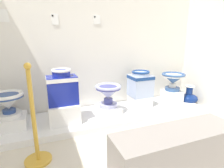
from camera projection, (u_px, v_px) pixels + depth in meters
wall_back at (96, 16)px, 2.76m from camera, size 3.79×0.06×3.05m
display_platform at (106, 115)px, 2.73m from camera, size 3.18×0.77×0.08m
plinth_block_central_ornate at (11, 122)px, 2.26m from camera, size 0.37×0.33×0.15m
antique_toilet_central_ornate at (8, 102)px, 2.19m from camera, size 0.39×0.39×0.31m
plinth_block_tall_cobalt at (64, 112)px, 2.42m from camera, size 0.40×0.36×0.26m
antique_toilet_tall_cobalt at (62, 87)px, 2.33m from camera, size 0.39×0.27×0.47m
plinth_block_slender_white at (108, 110)px, 2.72m from camera, size 0.32×0.36×0.10m
antique_toilet_slender_white at (108, 93)px, 2.65m from camera, size 0.38×0.38×0.34m
plinth_block_broad_patterned at (140, 101)px, 3.00m from camera, size 0.32×0.32×0.18m
antique_toilet_broad_patterned at (140, 83)px, 2.92m from camera, size 0.35×0.32×0.42m
plinth_block_pale_glazed at (172, 96)px, 3.19m from camera, size 0.28×0.30×0.21m
antique_toilet_pale_glazed at (173, 79)px, 3.11m from camera, size 0.40×0.40×0.31m
info_placard_first at (2, 15)px, 2.28m from camera, size 0.14×0.01×0.16m
info_placard_second at (55, 19)px, 2.52m from camera, size 0.09×0.01×0.15m
info_placard_third at (97, 20)px, 2.74m from camera, size 0.11×0.01×0.13m
decorative_vase_spare at (189, 98)px, 3.26m from camera, size 0.32×0.32×0.36m
stanchion_post_near_left at (35, 135)px, 1.70m from camera, size 0.26×0.26×0.98m
museum_bench at (176, 151)px, 1.61m from camera, size 1.20×0.36×0.40m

